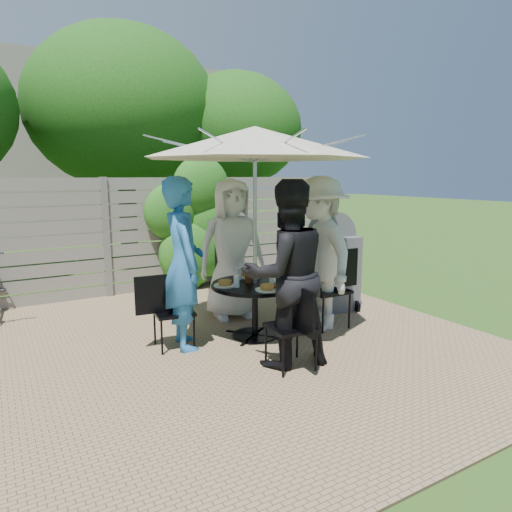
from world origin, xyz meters
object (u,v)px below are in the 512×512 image
chair_left (173,326)px  plate_back (244,275)px  patio_table (255,300)px  person_back (232,249)px  chair_right (327,305)px  bbq_grill (330,266)px  coffee_cup (256,274)px  syrup_jug (249,276)px  plate_left (225,284)px  umbrella (255,143)px  chair_back (229,293)px  chair_front (291,344)px  person_front (286,275)px  plate_right (283,278)px  glass_right (272,274)px  plate_front (267,288)px  glass_left (237,281)px  glass_front (272,281)px  glass_back (239,273)px  person_left (183,264)px  person_right (319,254)px  plate_extra (280,286)px

chair_left → plate_back: (1.01, 0.21, 0.42)m
patio_table → person_back: 0.95m
chair_right → bbq_grill: bbq_grill is taller
patio_table → coffee_cup: coffee_cup is taller
syrup_jug → plate_left: bearing=-179.2°
umbrella → chair_back: (0.14, 0.96, -1.93)m
plate_left → chair_right: bearing=-8.6°
chair_left → coffee_cup: chair_left is taller
chair_front → person_front: bearing=-3.3°
plate_right → glass_right: bearing=125.1°
plate_front → syrup_jug: size_ratio=1.62×
chair_front → glass_left: 1.01m
glass_right → coffee_cup: size_ratio=1.17×
person_back → chair_front: 1.91m
plate_right → glass_front: size_ratio=1.86×
glass_back → chair_front: bearing=-93.7°
person_left → glass_left: person_left is taller
glass_left → person_left: bearing=160.9°
patio_table → person_left: size_ratio=0.61×
glass_right → plate_front: bearing=-127.8°
glass_left → syrup_jug: syrup_jug is taller
chair_back → glass_front: (-0.08, -1.23, 0.42)m
person_right → plate_front: size_ratio=7.19×
patio_table → glass_back: (-0.06, 0.27, 0.27)m
glass_front → plate_extra: bearing=-36.9°
chair_left → plate_front: (0.90, -0.50, 0.42)m
person_left → person_front: 1.17m
patio_table → glass_left: 0.39m
person_back → glass_front: 1.11m
patio_table → plate_right: plate_right is taller
plate_extra → coffee_cup: 0.53m
person_left → umbrella: bearing=-90.0°
glass_back → syrup_jug: 0.21m
syrup_jug → plate_back: bearing=70.4°
chair_back → person_back: size_ratio=0.54×
person_back → person_right: size_ratio=0.99×
plate_front → bbq_grill: 1.71m
person_front → coffee_cup: person_front is taller
plate_front → glass_left: size_ratio=1.86×
person_left → glass_back: 0.80m
umbrella → glass_back: 1.53m
chair_left → syrup_jug: chair_left is taller
person_back → plate_left: size_ratio=7.09×
plate_back → syrup_jug: 0.32m
umbrella → person_back: umbrella is taller
coffee_cup → person_back: bearing=90.7°
chair_left → plate_left: chair_left is taller
umbrella → person_right: (0.82, -0.12, -1.29)m
glass_front → syrup_jug: bearing=109.4°
plate_right → glass_back: size_ratio=1.86×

